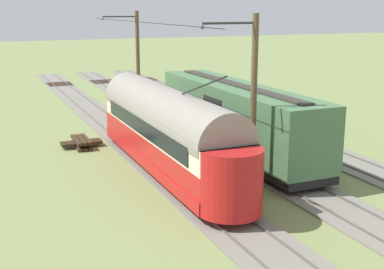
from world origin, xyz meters
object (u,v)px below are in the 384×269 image
(switch_stand, at_px, (242,103))
(catenary_pole_foreground, at_px, (137,65))
(track_end_bumper, at_px, (209,102))
(spare_tie_stack, at_px, (81,143))
(catenary_pole_mid_near, at_px, (252,103))
(coach_adjacent, at_px, (236,116))
(vintage_streetcar, at_px, (166,128))

(switch_stand, bearing_deg, catenary_pole_foreground, -0.79)
(track_end_bumper, bearing_deg, switch_stand, 115.61)
(spare_tie_stack, xyz_separation_m, track_end_bumper, (-12.55, -8.79, 0.13))
(switch_stand, height_order, track_end_bumper, switch_stand)
(catenary_pole_mid_near, relative_size, track_end_bumper, 4.39)
(spare_tie_stack, bearing_deg, coach_adjacent, 147.98)
(coach_adjacent, bearing_deg, catenary_pole_foreground, -77.59)
(switch_stand, height_order, spare_tie_stack, switch_stand)
(spare_tie_stack, distance_m, track_end_bumper, 15.32)
(catenary_pole_foreground, height_order, switch_stand, catenary_pole_foreground)
(vintage_streetcar, height_order, track_end_bumper, vintage_streetcar)
(spare_tie_stack, bearing_deg, catenary_pole_mid_near, 116.70)
(track_end_bumper, bearing_deg, catenary_pole_foreground, 22.24)
(catenary_pole_mid_near, height_order, track_end_bumper, catenary_pole_mid_near)
(vintage_streetcar, xyz_separation_m, coach_adjacent, (-4.76, -1.62, -0.09))
(catenary_pole_foreground, relative_size, switch_stand, 6.40)
(coach_adjacent, bearing_deg, catenary_pole_mid_near, 68.18)
(switch_stand, distance_m, track_end_bumper, 3.38)
(coach_adjacent, relative_size, spare_tie_stack, 6.24)
(vintage_streetcar, distance_m, track_end_bumper, 18.10)
(coach_adjacent, relative_size, catenary_pole_mid_near, 1.89)
(spare_tie_stack, bearing_deg, catenary_pole_foreground, -132.68)
(coach_adjacent, bearing_deg, switch_stand, -120.35)
(coach_adjacent, height_order, spare_tie_stack, coach_adjacent)
(spare_tie_stack, relative_size, track_end_bumper, 1.33)
(vintage_streetcar, height_order, catenary_pole_mid_near, catenary_pole_mid_near)
(catenary_pole_foreground, distance_m, track_end_bumper, 8.55)
(catenary_pole_mid_near, xyz_separation_m, spare_tie_stack, (5.42, -10.77, -3.84))
(catenary_pole_foreground, bearing_deg, vintage_streetcar, 79.03)
(vintage_streetcar, distance_m, spare_tie_stack, 7.43)
(vintage_streetcar, relative_size, switch_stand, 13.28)
(catenary_pole_mid_near, bearing_deg, catenary_pole_foreground, -90.00)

